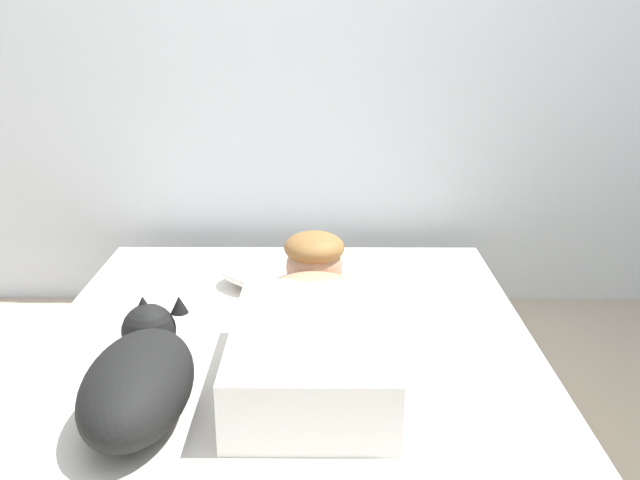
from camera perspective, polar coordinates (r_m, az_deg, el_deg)
back_wall at (r=2.99m, az=-1.21°, el=18.21°), size 3.85×0.12×2.50m
bed at (r=2.16m, az=-2.76°, el=-12.66°), size 1.56×1.92×0.30m
pillow at (r=2.53m, az=-2.22°, el=-2.57°), size 0.52×0.32×0.11m
person_lying at (r=1.98m, az=-0.61°, el=-7.17°), size 0.43×0.92×0.27m
dog at (r=1.79m, az=-14.61°, el=-10.88°), size 0.26×0.57×0.21m
coffee_cup at (r=2.49m, az=-0.31°, el=-3.39°), size 0.12×0.09×0.07m
cell_phone at (r=1.84m, az=3.23°, el=-13.07°), size 0.07×0.14×0.01m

